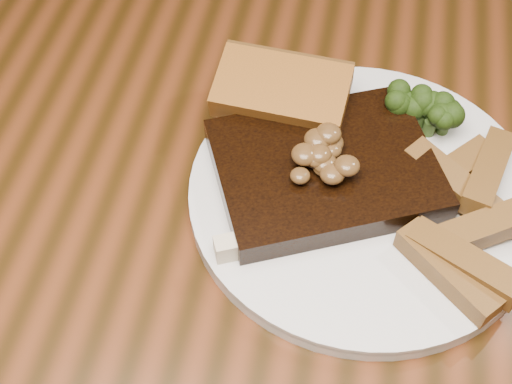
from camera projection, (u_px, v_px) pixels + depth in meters
The scene contains 9 objects.
dining_table at pixel (235, 277), 0.67m from camera, with size 1.60×0.90×0.75m.
chair_far at pixel (207, 12), 1.13m from camera, with size 0.45×0.45×0.93m.
plate at pixel (362, 196), 0.61m from camera, with size 0.30×0.30×0.01m, color silver.
steak at pixel (325, 170), 0.60m from camera, with size 0.18×0.14×0.03m, color black.
steak_bone at pixel (314, 233), 0.57m from camera, with size 0.16×0.01×0.02m, color beige.
mushroom_pile at pixel (320, 153), 0.57m from camera, with size 0.06×0.06×0.03m, color #56371B, non-canonical shape.
garlic_bread at pixel (281, 107), 0.64m from camera, with size 0.12×0.06×0.03m, color #914D1A.
potato_wedges at pixel (460, 215), 0.57m from camera, with size 0.12×0.12×0.02m, color brown, non-canonical shape.
broccoli_cluster at pixel (426, 120), 0.62m from camera, with size 0.07×0.07×0.04m, color #1E340B, non-canonical shape.
Camera 1 is at (0.08, -0.33, 1.24)m, focal length 50.00 mm.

